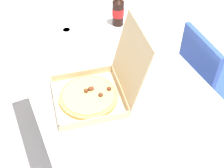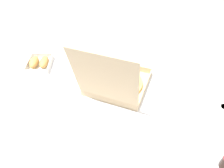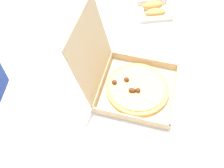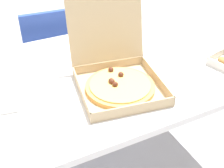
{
  "view_description": "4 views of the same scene",
  "coord_description": "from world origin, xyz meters",
  "px_view_note": "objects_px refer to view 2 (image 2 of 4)",
  "views": [
    {
      "loc": [
        0.89,
        -0.47,
        1.81
      ],
      "look_at": [
        -0.05,
        -0.04,
        0.78
      ],
      "focal_mm": 47.74,
      "sensor_mm": 36.0,
      "label": 1
    },
    {
      "loc": [
        -0.2,
        0.71,
        1.53
      ],
      "look_at": [
        -0.03,
        -0.09,
        0.8
      ],
      "focal_mm": 31.94,
      "sensor_mm": 36.0,
      "label": 2
    },
    {
      "loc": [
        -0.75,
        -0.12,
        1.73
      ],
      "look_at": [
        -0.08,
        -0.05,
        0.79
      ],
      "focal_mm": 42.63,
      "sensor_mm": 36.0,
      "label": 3
    },
    {
      "loc": [
        -0.54,
        -1.06,
        1.46
      ],
      "look_at": [
        -0.07,
        -0.13,
        0.74
      ],
      "focal_mm": 48.45,
      "sensor_mm": 36.0,
      "label": 4
    }
  ],
  "objects_px": {
    "pizza_box_open": "(116,82)",
    "napkin_pile": "(198,108)",
    "bread_side_box": "(39,63)",
    "paper_menu": "(146,160)"
  },
  "relations": [
    {
      "from": "paper_menu",
      "to": "pizza_box_open",
      "type": "bearing_deg",
      "value": -48.05
    },
    {
      "from": "bread_side_box",
      "to": "napkin_pile",
      "type": "distance_m",
      "value": 1.01
    },
    {
      "from": "paper_menu",
      "to": "napkin_pile",
      "type": "height_order",
      "value": "napkin_pile"
    },
    {
      "from": "pizza_box_open",
      "to": "napkin_pile",
      "type": "xyz_separation_m",
      "value": [
        -0.45,
        0.07,
        -0.04
      ]
    },
    {
      "from": "pizza_box_open",
      "to": "paper_menu",
      "type": "xyz_separation_m",
      "value": [
        -0.21,
        0.41,
        -0.05
      ]
    },
    {
      "from": "pizza_box_open",
      "to": "bread_side_box",
      "type": "relative_size",
      "value": 2.1
    },
    {
      "from": "pizza_box_open",
      "to": "paper_menu",
      "type": "relative_size",
      "value": 2.2
    },
    {
      "from": "bread_side_box",
      "to": "paper_menu",
      "type": "distance_m",
      "value": 0.91
    },
    {
      "from": "bread_side_box",
      "to": "napkin_pile",
      "type": "relative_size",
      "value": 2.0
    },
    {
      "from": "paper_menu",
      "to": "bread_side_box",
      "type": "bearing_deg",
      "value": -19.57
    }
  ]
}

